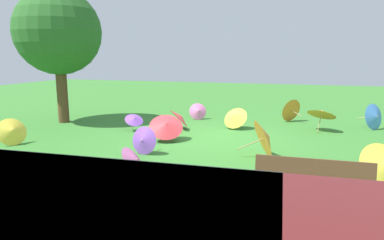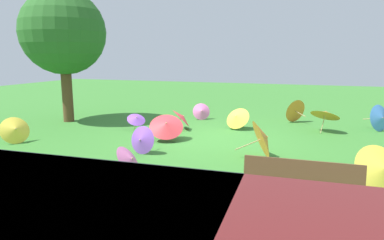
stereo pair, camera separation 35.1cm
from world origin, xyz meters
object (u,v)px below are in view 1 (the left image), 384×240
parasol_orange_2 (266,137)px  parasol_purple_2 (143,140)px  parasol_yellow_1 (12,131)px  parasol_orange_0 (290,110)px  parasol_orange_1 (322,113)px  parasol_red_0 (166,125)px  parasol_purple_0 (134,119)px  shade_tree (58,33)px  parasol_pink_0 (198,111)px  park_bench (311,185)px  parasol_yellow_0 (235,117)px  parasol_red_3 (180,117)px  parasol_blue_0 (375,117)px  parasol_pink_1 (135,160)px

parasol_orange_2 → parasol_purple_2: size_ratio=1.46×
parasol_yellow_1 → parasol_orange_2: bearing=-172.7°
parasol_orange_0 → parasol_orange_1: size_ratio=0.74×
parasol_red_0 → parasol_purple_2: 1.39m
parasol_orange_0 → parasol_orange_2: bearing=84.7°
parasol_purple_0 → parasol_yellow_1: (2.28, 2.50, 0.00)m
shade_tree → parasol_pink_0: shade_tree is taller
park_bench → parasol_yellow_0: 6.06m
parasol_orange_2 → parasol_red_3: size_ratio=1.02×
parasol_blue_0 → parasol_orange_1: size_ratio=0.75×
parasol_blue_0 → parasol_orange_2: 5.02m
parasol_orange_2 → parasol_pink_1: parasol_orange_2 is taller
parasol_pink_1 → parasol_orange_1: bearing=-125.0°
parasol_red_0 → parasol_purple_2: bearing=87.7°
parasol_red_3 → parasol_blue_0: bearing=-163.9°
parasol_purple_0 → parasol_orange_1: parasol_orange_1 is taller
parasol_yellow_0 → parasol_pink_1: size_ratio=1.28×
shade_tree → parasol_pink_1: size_ratio=6.29×
parasol_yellow_0 → parasol_pink_1: (1.13, 4.84, -0.09)m
parasol_blue_0 → parasol_pink_0: bearing=-0.8°
parasol_orange_0 → parasol_purple_2: parasol_orange_0 is taller
parasol_purple_0 → shade_tree: bearing=-10.7°
shade_tree → parasol_yellow_0: size_ratio=4.91×
parasol_purple_0 → park_bench: bearing=138.0°
parasol_yellow_1 → parasol_orange_2: parasol_orange_2 is taller
parasol_orange_2 → parasol_purple_2: parasol_orange_2 is taller
parasol_purple_0 → parasol_pink_1: parasol_pink_1 is taller
parasol_purple_0 → parasol_orange_2: parasol_orange_2 is taller
parasol_orange_0 → parasol_yellow_1: bearing=38.9°
parasol_blue_0 → parasol_red_3: bearing=16.1°
parasol_red_3 → parasol_orange_0: bearing=-143.3°
park_bench → parasol_purple_2: park_bench is taller
parasol_red_0 → parasol_orange_1: size_ratio=1.04×
parasol_blue_0 → parasol_orange_0: bearing=-15.9°
parasol_blue_0 → parasol_purple_2: (5.85, 4.64, -0.08)m
parasol_orange_1 → parasol_orange_2: parasol_orange_2 is taller
parasol_pink_0 → parasol_pink_1: size_ratio=0.99×
park_bench → parasol_yellow_1: park_bench is taller
parasol_pink_0 → parasol_orange_2: size_ratio=0.69×
shade_tree → parasol_blue_0: bearing=-170.3°
parasol_blue_0 → parasol_red_0: bearing=29.3°
parasol_orange_1 → parasol_purple_2: bearing=43.4°
parasol_red_3 → parasol_yellow_1: bearing=40.9°
parasol_blue_0 → parasol_orange_2: (3.05, 3.98, 0.03)m
parasol_red_3 → parasol_red_0: bearing=94.2°
parasol_purple_2 → parasol_red_3: (0.06, -2.93, 0.05)m
parasol_blue_0 → parasol_red_3: 6.15m
parasol_red_0 → parasol_pink_1: (-0.41, 2.75, -0.14)m
parasol_red_0 → parasol_pink_1: bearing=98.4°
park_bench → parasol_yellow_1: 7.60m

